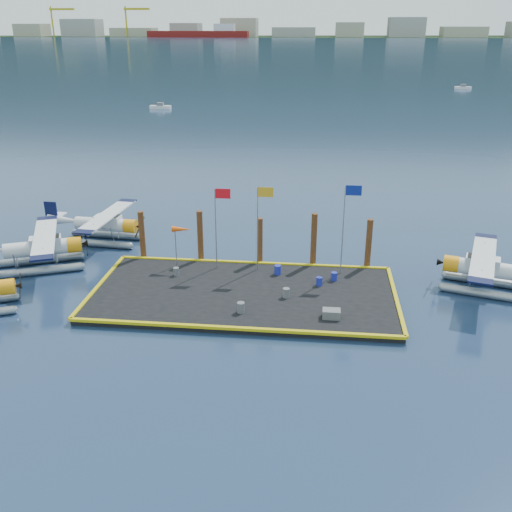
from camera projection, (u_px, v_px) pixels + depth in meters
The scene contains 23 objects.
ground at pixel (244, 297), 38.26m from camera, with size 4000.00×4000.00×0.00m, color #172A47.
dock at pixel (244, 294), 38.19m from camera, with size 20.00×10.00×0.40m, color black.
dock_bumpers at pixel (244, 290), 38.08m from camera, with size 20.25×10.25×0.18m, color #BEAA0B, non-canonical shape.
far_backdrop at pixel (407, 28), 1610.96m from camera, with size 3050.00×2050.00×810.00m.
seaplane_b at pixel (41, 250), 42.16m from camera, with size 8.94×9.42×3.43m.
seaplane_c at pixel (104, 226), 47.31m from camera, with size 8.44×9.31×3.30m.
seaplane_d at pixel (487, 271), 38.58m from camera, with size 8.82×9.47×3.38m.
drum_0 at pixel (176, 271), 40.52m from camera, with size 0.41×0.41×0.58m, color #535358.
drum_1 at pixel (286, 293), 37.22m from camera, with size 0.45×0.45×0.63m, color #535358.
drum_2 at pixel (319, 281), 38.94m from camera, with size 0.42×0.42×0.60m, color navy.
drum_3 at pixel (241, 307), 35.25m from camera, with size 0.47×0.47×0.67m, color #535358.
drum_4 at pixel (334, 276), 39.70m from camera, with size 0.42×0.42×0.60m, color navy.
drum_5 at pixel (278, 270), 40.68m from camera, with size 0.48×0.48×0.67m, color navy.
crate at pixel (331, 314), 34.62m from camera, with size 1.08×0.72×0.54m, color #535358.
flagpole_red at pixel (218, 216), 40.34m from camera, with size 1.14×0.08×6.00m.
flagpole_yellow at pixel (260, 216), 40.00m from camera, with size 1.14×0.08×6.20m.
flagpole_blue at pixel (347, 216), 39.33m from camera, with size 1.14×0.08×6.50m.
windsock at pixel (181, 230), 41.06m from camera, with size 1.40×0.44×3.12m.
piling_0 at pixel (142, 237), 43.34m from camera, with size 0.44×0.44×4.00m, color #402512.
piling_1 at pixel (200, 238), 42.85m from camera, with size 0.44×0.44×4.20m, color #402512.
piling_2 at pixel (260, 243), 42.47m from camera, with size 0.44×0.44×3.80m, color #402512.
piling_3 at pixel (314, 241), 41.98m from camera, with size 0.44×0.44×4.30m, color #402512.
piling_4 at pixel (368, 245), 41.63m from camera, with size 0.44×0.44×4.00m, color #402512.
Camera 1 is at (4.54, -34.13, 16.94)m, focal length 40.00 mm.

